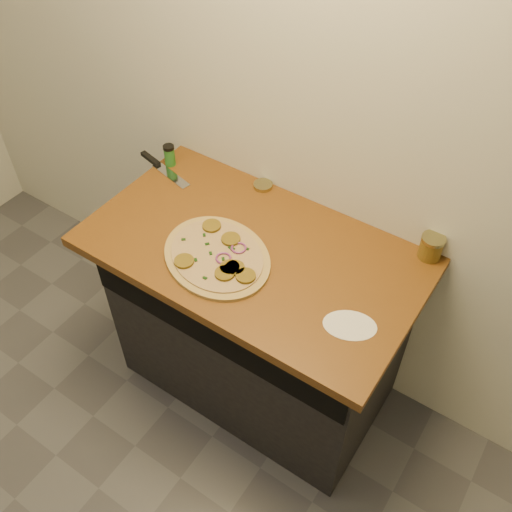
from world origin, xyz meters
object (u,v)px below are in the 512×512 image
Objects in this scene: pizza at (218,256)px; spice_shaker at (169,155)px; chefs_knife at (160,166)px; salsa_jar at (431,247)px.

pizza is 5.93× the size of spice_shaker.
salsa_jar is at bearing 7.07° from chefs_knife.
salsa_jar is (0.60, 0.42, 0.04)m from pizza.
salsa_jar is at bearing 5.09° from spice_shaker.
salsa_jar is 0.99× the size of spice_shaker.
chefs_knife is at bearing -118.23° from spice_shaker.
chefs_knife is 1.11m from salsa_jar.
pizza is 1.82× the size of chefs_knife.
salsa_jar reaches higher than pizza.
pizza is 0.58m from spice_shaker.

